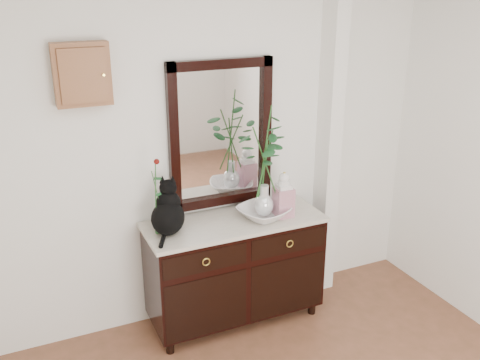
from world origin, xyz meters
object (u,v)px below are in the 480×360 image
cat (167,208)px  lotus_bowl (264,213)px  sideboard (235,265)px  ginger_jar (284,194)px

cat → lotus_bowl: 0.73m
sideboard → cat: size_ratio=3.54×
sideboard → cat: (-0.50, 0.00, 0.56)m
sideboard → lotus_bowl: bearing=-14.9°
sideboard → cat: 0.75m
ginger_jar → lotus_bowl: bearing=172.5°
sideboard → lotus_bowl: size_ratio=3.67×
cat → ginger_jar: size_ratio=1.07×
sideboard → ginger_jar: ginger_jar is taller
sideboard → cat: cat is taller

